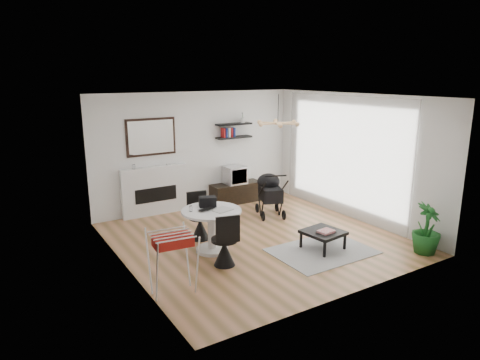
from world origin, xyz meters
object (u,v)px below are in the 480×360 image
crt_tv (235,175)px  dining_table (212,224)px  tv_console (236,193)px  stroller (270,196)px  coffee_table (323,233)px  fireplace (154,185)px  drying_rack (173,262)px  potted_plant (427,229)px

crt_tv → dining_table: (-1.90, -2.35, -0.19)m
tv_console → stroller: bearing=-84.1°
coffee_table → crt_tv: bearing=87.5°
fireplace → tv_console: (2.04, -0.16, -0.44)m
tv_console → stroller: (0.13, -1.23, 0.20)m
crt_tv → drying_rack: bearing=-132.2°
coffee_table → potted_plant: potted_plant is taller
crt_tv → drying_rack: drying_rack is taller
fireplace → potted_plant: fireplace is taller
drying_rack → potted_plant: 4.47m
potted_plant → tv_console: bearing=105.8°
potted_plant → crt_tv: bearing=106.3°
coffee_table → tv_console: bearing=86.9°
drying_rack → tv_console: bearing=53.4°
fireplace → potted_plant: size_ratio=2.42×
drying_rack → potted_plant: (4.36, -0.99, -0.04)m
dining_table → fireplace: bearing=92.4°
fireplace → dining_table: (0.10, -2.51, -0.17)m
coffee_table → drying_rack: bearing=-178.3°
tv_console → potted_plant: 4.57m
fireplace → drying_rack: fireplace is taller
crt_tv → dining_table: bearing=-128.9°
coffee_table → potted_plant: size_ratio=0.81×
dining_table → stroller: 2.35m
dining_table → drying_rack: drying_rack is taller
dining_table → crt_tv: bearing=51.1°
dining_table → potted_plant: size_ratio=1.18×
stroller → potted_plant: 3.35m
stroller → dining_table: bearing=-130.2°
drying_rack → stroller: stroller is taller
crt_tv → coffee_table: 3.34m
tv_console → potted_plant: bearing=-74.2°
drying_rack → stroller: 3.90m
crt_tv → coffee_table: size_ratio=0.69×
fireplace → potted_plant: (3.28, -4.55, -0.24)m
fireplace → coffee_table: fireplace is taller
coffee_table → fireplace: bearing=118.1°
potted_plant → stroller: bearing=109.5°
fireplace → dining_table: size_ratio=2.04×
drying_rack → potted_plant: size_ratio=1.04×
potted_plant → dining_table: bearing=147.3°
crt_tv → coffee_table: (-0.14, -3.31, -0.39)m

